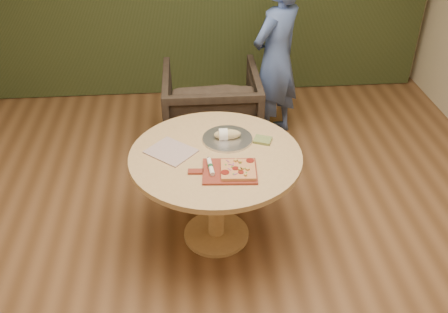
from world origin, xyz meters
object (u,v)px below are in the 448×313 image
bread_roll (226,134)px  person_standing (276,59)px  serving_tray (227,139)px  pedestal_table (216,171)px  pizza_paddle (228,171)px  flatbread_pizza (238,170)px  cutlery_roll (211,167)px  armchair (211,107)px

bread_roll → person_standing: size_ratio=0.12×
serving_tray → pedestal_table: bearing=-119.3°
bread_roll → serving_tray: bearing=0.0°
pizza_paddle → serving_tray: (0.03, 0.39, -0.00)m
bread_roll → person_standing: person_standing is taller
flatbread_pizza → cutlery_roll: 0.18m
serving_tray → armchair: armchair is taller
serving_tray → bread_roll: bearing=180.0°
serving_tray → person_standing: (0.57, 1.27, 0.05)m
pizza_paddle → flatbread_pizza: size_ratio=1.94×
cutlery_roll → serving_tray: 0.39m
pizza_paddle → armchair: 1.49m
pizza_paddle → bread_roll: (0.02, 0.39, 0.04)m
armchair → bread_roll: bearing=92.9°
flatbread_pizza → cutlery_roll: bearing=165.5°
flatbread_pizza → armchair: 1.51m
pizza_paddle → cutlery_roll: 0.12m
pizza_paddle → pedestal_table: bearing=110.6°
serving_tray → person_standing: bearing=65.9°
pizza_paddle → bread_roll: bearing=90.6°
flatbread_pizza → cutlery_roll: (-0.17, 0.05, 0.00)m
pedestal_table → pizza_paddle: size_ratio=2.60×
pedestal_table → pizza_paddle: 0.27m
pedestal_table → flatbread_pizza: size_ratio=5.05×
pedestal_table → flatbread_pizza: flatbread_pizza is taller
cutlery_roll → armchair: (0.09, 1.43, -0.34)m
cutlery_roll → serving_tray: size_ratio=0.56×
flatbread_pizza → pizza_paddle: bearing=167.8°
flatbread_pizza → person_standing: size_ratio=0.15×
pizza_paddle → bread_roll: bread_roll is taller
person_standing → armchair: bearing=-23.6°
pizza_paddle → armchair: (-0.02, 1.46, -0.32)m
person_standing → serving_tray: bearing=24.1°
pedestal_table → pizza_paddle: bearing=-73.5°
pedestal_table → person_standing: bearing=65.2°
cutlery_roll → armchair: bearing=81.7°
pedestal_table → serving_tray: serving_tray is taller
flatbread_pizza → armchair: armchair is taller
pedestal_table → cutlery_roll: 0.26m
pizza_paddle → armchair: armchair is taller
flatbread_pizza → serving_tray: 0.41m
serving_tray → armchair: size_ratio=0.40×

